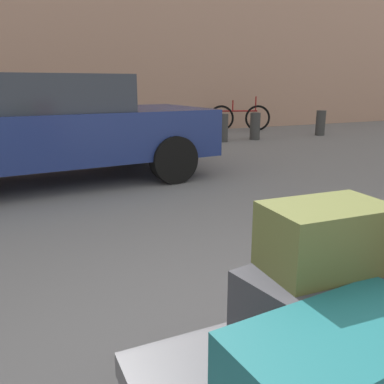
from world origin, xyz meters
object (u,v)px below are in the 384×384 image
Objects in this scene: bollard_kerb_near at (159,131)px; duffel_bag_olive_topmost_pile at (326,237)px; bollard_corner at (321,123)px; duffel_bag_charcoal_stacked_top at (319,314)px; bicycle_leaning at (240,118)px; bollard_kerb_mid at (223,128)px; parked_car at (44,126)px; bollard_kerb_far at (255,126)px.

duffel_bag_olive_topmost_pile is at bearing -106.01° from bollard_kerb_near.
duffel_bag_charcoal_stacked_top is at bearing -132.00° from bollard_corner.
bicycle_leaning is 2.60× the size of bollard_kerb_mid.
duffel_bag_olive_topmost_pile is (0.00, -0.00, 0.29)m from duffel_bag_charcoal_stacked_top.
parked_car is (-0.46, 4.74, 0.24)m from duffel_bag_charcoal_stacked_top.
duffel_bag_olive_topmost_pile reaches higher than bollard_kerb_far.
bollard_kerb_far is (4.52, 7.26, -0.20)m from duffel_bag_charcoal_stacked_top.
parked_car reaches higher than bicycle_leaning.
bicycle_leaning is 2.23m from bollard_corner.
bollard_kerb_near is (2.08, 7.26, -0.49)m from duffel_bag_olive_topmost_pile.
bollard_corner is (6.99, 2.52, -0.44)m from parked_car.
bollard_kerb_far is at bearing -109.81° from bicycle_leaning.
bollard_kerb_mid is at bearing -130.77° from bicycle_leaning.
bollard_corner is at bearing -51.71° from bicycle_leaning.
bollard_corner is (2.89, 0.00, 0.00)m from bollard_kerb_mid.
duffel_bag_charcoal_stacked_top is 0.89× the size of bollard_kerb_near.
duffel_bag_charcoal_stacked_top is 0.89× the size of bollard_kerb_far.
bollard_corner is (6.53, 7.26, -0.20)m from duffel_bag_charcoal_stacked_top.
bollard_kerb_far is at bearing 0.00° from bollard_kerb_mid.
bollard_kerb_far is (-0.63, -1.75, -0.05)m from bicycle_leaning.
bollard_kerb_near is (2.54, 2.52, -0.44)m from parked_car.
duffel_bag_charcoal_stacked_top is 4.77m from parked_car.
parked_car is 3.60m from bollard_kerb_near.
bicycle_leaning reaches higher than bollard_kerb_mid.
bollard_corner is at bearing 51.05° from duffel_bag_olive_topmost_pile.
duffel_bag_olive_topmost_pile is 0.65× the size of bollard_kerb_near.
duffel_bag_charcoal_stacked_top is 0.89× the size of bollard_corner.
bicycle_leaning is (5.15, 9.01, -0.14)m from duffel_bag_charcoal_stacked_top.
duffel_bag_charcoal_stacked_top is 0.34× the size of bicycle_leaning.
parked_car is 6.93× the size of bollard_corner.
bollard_kerb_mid is 1.00× the size of bollard_kerb_far.
bicycle_leaning is at bearing 63.30° from duffel_bag_olive_topmost_pile.
bollard_corner is (6.53, 7.26, -0.49)m from duffel_bag_olive_topmost_pile.
duffel_bag_charcoal_stacked_top reaches higher than bollard_kerb_mid.
duffel_bag_olive_topmost_pile is at bearing -119.75° from bicycle_leaning.
bollard_kerb_far is at bearing 61.14° from duffel_bag_olive_topmost_pile.
duffel_bag_olive_topmost_pile is at bearing -132.00° from bollard_corner.
duffel_bag_charcoal_stacked_top is 0.29m from duffel_bag_olive_topmost_pile.
duffel_bag_charcoal_stacked_top is at bearing -119.75° from bicycle_leaning.
duffel_bag_olive_topmost_pile is 10.38m from bicycle_leaning.
duffel_bag_charcoal_stacked_top is at bearing -84.46° from parked_car.
bollard_kerb_near is 2.44m from bollard_kerb_far.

